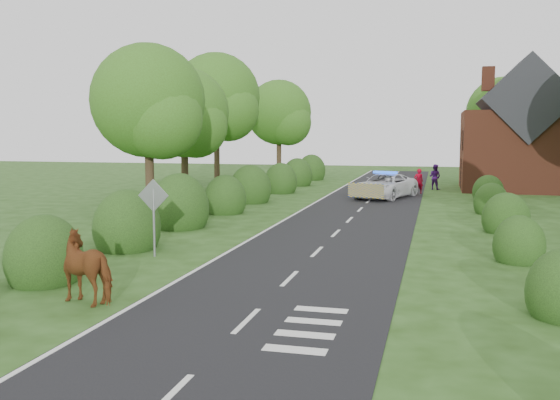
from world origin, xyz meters
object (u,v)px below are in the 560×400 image
(cow, at_px, (91,272))
(pedestrian_purple, at_px, (435,177))
(road_sign, at_px, (154,206))
(pedestrian_red, at_px, (419,181))
(police_van, at_px, (385,186))

(cow, relative_size, pedestrian_purple, 1.12)
(road_sign, xyz_separation_m, pedestrian_red, (7.69, 23.47, -0.82))
(pedestrian_red, xyz_separation_m, pedestrian_purple, (1.02, 3.49, 0.07))
(police_van, height_order, pedestrian_purple, pedestrian_purple)
(pedestrian_purple, bearing_deg, cow, 103.05)
(police_van, bearing_deg, road_sign, -86.99)
(road_sign, height_order, cow, road_sign)
(cow, xyz_separation_m, police_van, (4.84, 25.59, 0.04))
(road_sign, bearing_deg, pedestrian_purple, 72.10)
(cow, xyz_separation_m, pedestrian_red, (6.78, 28.81, 0.12))
(cow, height_order, pedestrian_red, pedestrian_red)
(cow, distance_m, pedestrian_purple, 33.23)
(police_van, xyz_separation_m, pedestrian_red, (1.93, 3.22, 0.08))
(police_van, relative_size, pedestrian_red, 3.58)
(pedestrian_red, bearing_deg, pedestrian_purple, -124.48)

